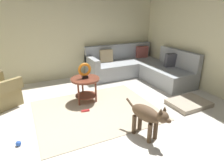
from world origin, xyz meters
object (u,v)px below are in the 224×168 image
dog_bed_mat (189,103)px  dog_toy_rope (85,111)px  sectional_couch (139,68)px  side_table (85,84)px  dog_toy_ball (18,143)px  torus_sculpture (85,70)px  dog (148,116)px

dog_bed_mat → dog_toy_rope: bearing=162.0°
sectional_couch → side_table: bearing=-155.8°
dog_bed_mat → dog_toy_ball: bearing=177.7°
dog_toy_rope → side_table: bearing=69.4°
side_table → dog_toy_rope: (-0.16, -0.42, -0.39)m
torus_sculpture → dog_toy_ball: size_ratio=4.16×
side_table → dog_toy_rope: size_ratio=3.83×
sectional_couch → dog_toy_ball: sectional_couch is taller
sectional_couch → dog_toy_rope: size_ratio=14.37×
side_table → sectional_couch: bearing=24.2°
torus_sculpture → dog_toy_rope: 0.82m
torus_sculpture → dog: 1.69m
side_table → dog_bed_mat: (1.88, -1.08, -0.37)m
dog → sectional_couch: bearing=-136.3°
sectional_couch → side_table: sectional_couch is taller
torus_sculpture → dog: (0.45, -1.59, -0.33)m
dog_bed_mat → dog: size_ratio=0.96×
dog → dog_toy_rope: bearing=-78.1°
dog_bed_mat → dog: dog is taller
dog → side_table: bearing=-89.8°
dog_bed_mat → dog_toy_ball: 3.24m
dog → dog_toy_ball: (-1.82, 0.64, -0.34)m
sectional_couch → dog: sectional_couch is taller
dog_toy_ball → dog: bearing=-19.4°
sectional_couch → torus_sculpture: (-1.89, -0.85, 0.42)m
side_table → dog: 1.65m
dog_bed_mat → dog_toy_rope: dog_bed_mat is taller
dog_bed_mat → dog_toy_ball: dog_bed_mat is taller
side_table → torus_sculpture: bearing=0.0°
side_table → dog: size_ratio=0.72×
torus_sculpture → dog: size_ratio=0.39×
sectional_couch → dog_toy_rope: sectional_couch is taller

